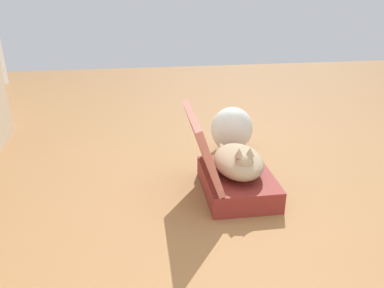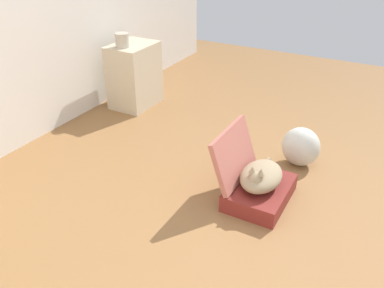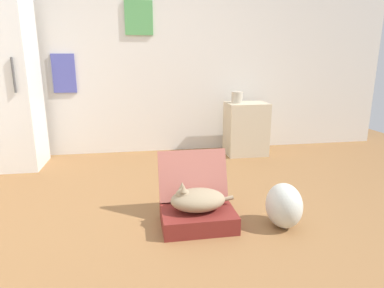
{
  "view_description": "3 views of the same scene",
  "coord_description": "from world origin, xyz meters",
  "px_view_note": "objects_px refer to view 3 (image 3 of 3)",
  "views": [
    {
      "loc": [
        -1.74,
        0.62,
        1.17
      ],
      "look_at": [
        0.12,
        0.34,
        0.36
      ],
      "focal_mm": 35.61,
      "sensor_mm": 36.0,
      "label": 1
    },
    {
      "loc": [
        -2.1,
        -0.65,
        1.8
      ],
      "look_at": [
        0.27,
        0.66,
        0.26
      ],
      "focal_mm": 37.6,
      "sensor_mm": 36.0,
      "label": 2
    },
    {
      "loc": [
        -0.23,
        -2.13,
        1.2
      ],
      "look_at": [
        0.25,
        0.68,
        0.47
      ],
      "focal_mm": 30.92,
      "sensor_mm": 36.0,
      "label": 3
    }
  ],
  "objects_px": {
    "cat": "(197,199)",
    "vase_tall": "(237,97)",
    "suitcase_base": "(198,218)",
    "side_table": "(246,129)",
    "refrigerator": "(7,83)",
    "plastic_bag_white": "(284,205)"
  },
  "relations": [
    {
      "from": "cat",
      "to": "vase_tall",
      "type": "relative_size",
      "value": 3.47
    },
    {
      "from": "suitcase_base",
      "to": "vase_tall",
      "type": "height_order",
      "value": "vase_tall"
    },
    {
      "from": "side_table",
      "to": "vase_tall",
      "type": "bearing_deg",
      "value": 170.62
    },
    {
      "from": "refrigerator",
      "to": "vase_tall",
      "type": "distance_m",
      "value": 2.63
    },
    {
      "from": "suitcase_base",
      "to": "plastic_bag_white",
      "type": "xyz_separation_m",
      "value": [
        0.62,
        -0.11,
        0.1
      ]
    },
    {
      "from": "plastic_bag_white",
      "to": "refrigerator",
      "type": "bearing_deg",
      "value": 142.34
    },
    {
      "from": "suitcase_base",
      "to": "cat",
      "type": "xyz_separation_m",
      "value": [
        -0.01,
        0.0,
        0.15
      ]
    },
    {
      "from": "side_table",
      "to": "vase_tall",
      "type": "distance_m",
      "value": 0.42
    },
    {
      "from": "plastic_bag_white",
      "to": "side_table",
      "type": "xyz_separation_m",
      "value": [
        0.35,
        1.9,
        0.17
      ]
    },
    {
      "from": "cat",
      "to": "side_table",
      "type": "xyz_separation_m",
      "value": [
        0.97,
        1.79,
        0.12
      ]
    },
    {
      "from": "cat",
      "to": "plastic_bag_white",
      "type": "xyz_separation_m",
      "value": [
        0.63,
        -0.11,
        -0.04
      ]
    },
    {
      "from": "cat",
      "to": "plastic_bag_white",
      "type": "relative_size",
      "value": 1.46
    },
    {
      "from": "cat",
      "to": "refrigerator",
      "type": "bearing_deg",
      "value": 135.62
    },
    {
      "from": "suitcase_base",
      "to": "plastic_bag_white",
      "type": "height_order",
      "value": "plastic_bag_white"
    },
    {
      "from": "suitcase_base",
      "to": "refrigerator",
      "type": "bearing_deg",
      "value": 135.73
    },
    {
      "from": "cat",
      "to": "refrigerator",
      "type": "distance_m",
      "value": 2.59
    },
    {
      "from": "suitcase_base",
      "to": "cat",
      "type": "height_order",
      "value": "cat"
    },
    {
      "from": "suitcase_base",
      "to": "cat",
      "type": "bearing_deg",
      "value": 176.58
    },
    {
      "from": "plastic_bag_white",
      "to": "suitcase_base",
      "type": "bearing_deg",
      "value": 169.51
    },
    {
      "from": "plastic_bag_white",
      "to": "vase_tall",
      "type": "relative_size",
      "value": 2.38
    },
    {
      "from": "suitcase_base",
      "to": "vase_tall",
      "type": "xyz_separation_m",
      "value": [
        0.84,
        1.81,
        0.67
      ]
    },
    {
      "from": "refrigerator",
      "to": "side_table",
      "type": "xyz_separation_m",
      "value": [
        2.75,
        0.05,
        -0.62
      ]
    }
  ]
}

